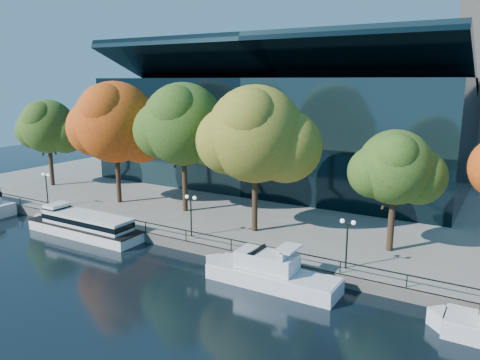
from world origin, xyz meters
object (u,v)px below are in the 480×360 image
Objects in this scene: tour_boat at (82,224)px; tree_0 at (48,128)px; cruiser_near at (267,272)px; tree_1 at (116,124)px; lamp_0 at (46,182)px; tree_4 at (396,169)px; lamp_2 at (347,232)px; lamp_1 at (191,206)px; tree_2 at (184,126)px; tree_3 at (257,136)px.

tour_boat is 1.23× the size of tree_0.
tree_1 reaches higher than cruiser_near.
tree_4 is at bearing 8.44° from lamp_0.
tree_1 reaches higher than lamp_2.
tree_0 is 47.89m from tree_4.
cruiser_near is at bearing -140.82° from lamp_2.
lamp_2 is (45.63, -7.81, -5.24)m from tree_0.
tree_4 reaches higher than lamp_1.
tree_2 is 11.12m from lamp_1.
tree_2 is 3.61× the size of lamp_1.
tree_0 is 24.67m from tree_2.
tree_1 is 19.77m from tree_3.
tour_boat is 10.38m from lamp_0.
cruiser_near is at bearing -56.29° from tree_3.
lamp_2 is at bearing 0.00° from lamp_0.
cruiser_near is at bearing -21.41° from lamp_1.
lamp_2 is at bearing -10.64° from tree_1.
tree_3 is at bearing 9.86° from lamp_0.
tree_0 is 35.13m from tree_3.
lamp_1 is at bearing -161.85° from tree_4.
tree_2 is 1.01× the size of tree_3.
lamp_1 is at bearing 180.00° from lamp_2.
tree_3 is at bearing -5.43° from tree_0.
lamp_0 is at bearing -171.56° from tree_4.
tree_1 is at bearing -179.94° from tree_4.
tree_2 is (24.60, -1.08, 1.52)m from tree_0.
tree_3 is (10.35, -2.24, -0.27)m from tree_2.
lamp_2 is at bearing 0.00° from lamp_1.
tree_3 reaches higher than tree_0.
lamp_0 is (-15.48, -6.73, -6.77)m from tree_2.
tree_2 is at bearing 23.51° from lamp_0.
tree_2 is at bearing 6.19° from tree_1.
lamp_1 is (-17.53, -5.75, -4.36)m from tree_4.
tree_1 is 3.64× the size of lamp_0.
lamp_2 is (15.33, 0.00, 0.00)m from lamp_1.
lamp_0 is 21.18m from lamp_1.
tree_1 is 1.01× the size of tree_2.
tree_2 is 1.36× the size of tree_4.
tree_1 is at bearing 176.45° from tree_3.
tree_3 is 9.16m from lamp_1.
cruiser_near reaches higher than tour_boat.
lamp_1 is at bearing 158.59° from cruiser_near.
lamp_0 is 36.51m from lamp_2.
tree_2 is 23.38m from tree_4.
tree_1 is 32.69m from tree_4.
tree_3 is (34.95, -3.32, 1.25)m from tree_0.
tree_2 is at bearing -2.51° from tree_0.
tree_0 is (-40.65, 11.87, 8.17)m from cruiser_near.
tree_4 is at bearing -2.47° from tree_0.
tree_2 is at bearing 58.86° from tour_boat.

